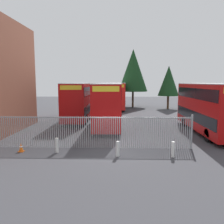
# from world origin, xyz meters

# --- Properties ---
(ground_plane) EXTENTS (100.00, 100.00, 0.00)m
(ground_plane) POSITION_xyz_m (0.00, 8.00, 0.00)
(ground_plane) COLOR #3D3D42
(palisade_fence) EXTENTS (13.62, 0.14, 2.35)m
(palisade_fence) POSITION_xyz_m (-1.21, 0.00, 1.18)
(palisade_fence) COLOR gray
(palisade_fence) RESTS_ON ground
(double_decker_bus_near_gate) EXTENTS (2.54, 10.81, 4.42)m
(double_decker_bus_near_gate) POSITION_xyz_m (8.46, 5.16, 2.42)
(double_decker_bus_near_gate) COLOR #B70C0C
(double_decker_bus_near_gate) RESTS_ON ground
(double_decker_bus_behind_fence_left) EXTENTS (2.54, 10.81, 4.42)m
(double_decker_bus_behind_fence_left) POSITION_xyz_m (-4.12, 12.40, 2.42)
(double_decker_bus_behind_fence_left) COLOR #B70C0C
(double_decker_bus_behind_fence_left) RESTS_ON ground
(double_decker_bus_behind_fence_right) EXTENTS (2.54, 10.81, 4.42)m
(double_decker_bus_behind_fence_right) POSITION_xyz_m (-0.45, 8.07, 2.42)
(double_decker_bus_behind_fence_right) COLOR #B70C0C
(double_decker_bus_behind_fence_right) RESTS_ON ground
(double_decker_bus_far_back) EXTENTS (2.54, 10.81, 4.42)m
(double_decker_bus_far_back) POSITION_xyz_m (0.29, 23.98, 2.42)
(double_decker_bus_far_back) COLOR red
(double_decker_bus_far_back) RESTS_ON ground
(bollard_near_left) EXTENTS (0.20, 0.20, 0.95)m
(bollard_near_left) POSITION_xyz_m (-3.41, -1.13, 0.47)
(bollard_near_left) COLOR silver
(bollard_near_left) RESTS_ON ground
(bollard_center_front) EXTENTS (0.20, 0.20, 0.95)m
(bollard_center_front) POSITION_xyz_m (0.52, -1.82, 0.47)
(bollard_center_front) COLOR silver
(bollard_center_front) RESTS_ON ground
(bollard_near_right) EXTENTS (0.20, 0.20, 0.95)m
(bollard_near_right) POSITION_xyz_m (3.87, -1.85, 0.47)
(bollard_near_right) COLOR silver
(bollard_near_right) RESTS_ON ground
(traffic_cone_by_gate) EXTENTS (0.34, 0.34, 0.59)m
(traffic_cone_by_gate) POSITION_xyz_m (-5.80, -1.04, 0.29)
(traffic_cone_by_gate) COLOR orange
(traffic_cone_by_gate) RESTS_ON ground
(tree_tall_back) EXTENTS (3.55, 3.55, 7.30)m
(tree_tall_back) POSITION_xyz_m (9.02, 24.37, 4.75)
(tree_tall_back) COLOR #4C3823
(tree_tall_back) RESTS_ON ground
(tree_short_side) EXTENTS (5.31, 5.31, 10.47)m
(tree_short_side) POSITION_xyz_m (3.16, 27.26, 6.66)
(tree_short_side) COLOR #4C3823
(tree_short_side) RESTS_ON ground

